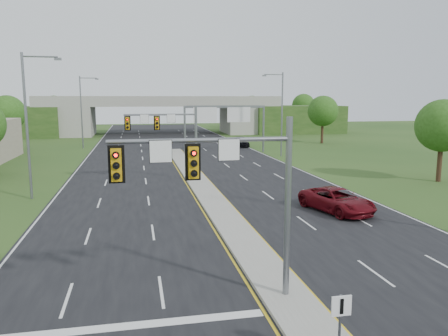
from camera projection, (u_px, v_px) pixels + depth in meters
name	position (u px, v px, depth m)	size (l,w,h in m)	color
ground	(285.00, 298.00, 16.93)	(240.00, 240.00, 0.00)	#254418
road	(185.00, 165.00, 50.80)	(24.00, 160.00, 0.02)	black
median	(200.00, 183.00, 39.17)	(2.00, 54.00, 0.16)	gray
lane_markings	(185.00, 173.00, 44.79)	(23.72, 160.00, 0.01)	gold
signal_mast_near	(229.00, 181.00, 15.67)	(6.62, 0.60, 7.00)	slate
signal_mast_far	(172.00, 131.00, 39.86)	(6.62, 0.60, 7.00)	slate
keep_right_sign	(340.00, 318.00, 12.31)	(0.60, 0.13, 2.20)	slate
sign_gantry	(224.00, 116.00, 60.88)	(11.58, 0.44, 6.67)	slate
overpass	(161.00, 118.00, 93.78)	(80.00, 14.00, 8.10)	gray
lightpole_l_mid	(29.00, 119.00, 32.70)	(2.85, 0.25, 11.00)	slate
lightpole_l_far	(83.00, 109.00, 66.57)	(2.85, 0.25, 11.00)	slate
lightpole_r_far	(281.00, 110.00, 57.29)	(2.85, 0.25, 11.00)	slate
tree_l_mid	(7.00, 113.00, 64.55)	(5.20, 5.20, 8.12)	#382316
tree_r_near	(442.00, 126.00, 39.80)	(4.80, 4.80, 7.60)	#382316
tree_r_mid	(323.00, 111.00, 74.40)	(5.20, 5.20, 8.12)	#382316
tree_back_b	(54.00, 108.00, 102.29)	(5.60, 5.60, 8.32)	#382316
tree_back_c	(252.00, 107.00, 111.74)	(5.60, 5.60, 8.32)	#382316
tree_back_d	(303.00, 105.00, 114.45)	(6.00, 6.00, 8.85)	#382316
car_far_a	(337.00, 200.00, 29.62)	(2.66, 5.76, 1.60)	#5A0910
car_far_c	(241.00, 141.00, 69.61)	(1.95, 4.84, 1.65)	black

